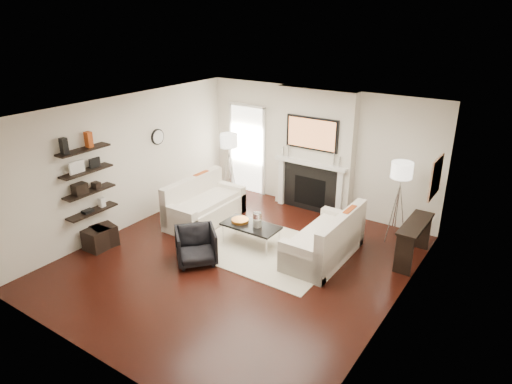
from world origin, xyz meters
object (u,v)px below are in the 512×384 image
Objects in this scene: armchair at (196,244)px; lamp_right_shade at (402,170)px; lamp_left_shade at (229,141)px; ottoman_near at (105,236)px; loveseat_left_base at (206,212)px; coffee_table at (251,226)px; loveseat_right_base at (323,247)px.

armchair is 4.02m from lamp_right_shade.
lamp_left_shade is (-1.25, 2.65, 1.10)m from armchair.
lamp_left_shade is at bearing 67.22° from armchair.
lamp_right_shade is 5.75m from ottoman_near.
lamp_left_shade reaches higher than loveseat_left_base.
armchair is at bearing -133.37° from lamp_right_shade.
lamp_left_shade is at bearing 78.89° from ottoman_near.
coffee_table is 1.57× the size of armchair.
coffee_table is 2.80m from ottoman_near.
lamp_right_shade is at bearing 2.41° from lamp_left_shade.
loveseat_left_base is at bearing 166.75° from coffee_table.
loveseat_right_base reaches higher than ottoman_near.
loveseat_right_base is at bearing 27.56° from ottoman_near.
loveseat_left_base reaches higher than ottoman_near.
lamp_right_shade reaches higher than loveseat_right_base.
lamp_left_shade is (-0.29, 1.25, 1.24)m from loveseat_left_base.
lamp_left_shade reaches higher than armchair.
lamp_right_shade is at bearing -1.36° from armchair.
lamp_right_shade reaches higher than coffee_table.
ottoman_near is (-3.67, -1.92, -0.01)m from loveseat_right_base.
armchair reaches higher than loveseat_right_base.
loveseat_left_base is 4.07m from lamp_right_shade.
lamp_right_shade is at bearing 58.82° from loveseat_right_base.
lamp_left_shade is 1.00× the size of lamp_right_shade.
lamp_left_shade is at bearing 136.96° from coffee_table.
coffee_table reaches higher than ottoman_near.
loveseat_left_base is 1.64× the size of coffee_table.
armchair reaches higher than coffee_table.
lamp_left_shade is at bearing 157.86° from loveseat_right_base.
lamp_left_shade is at bearing 102.98° from loveseat_left_base.
loveseat_right_base is 2.06m from lamp_right_shade.
armchair is at bearing -112.48° from coffee_table.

